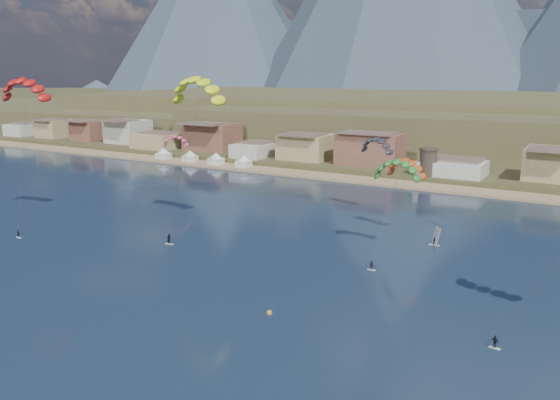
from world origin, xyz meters
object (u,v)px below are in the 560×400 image
Objects in this scene: windsurfer at (435,240)px; kitesurfer_green at (397,167)px; watchtower at (428,162)px; kitesurfer_yellow at (197,87)px; buoy at (269,313)px; kitesurfer_red at (25,86)px.

kitesurfer_green is at bearing -121.49° from windsurfer.
kitesurfer_yellow is (-27.52, -77.44, 24.29)m from watchtower.
watchtower is 66.88m from windsurfer.
kitesurfer_green is 25.70× the size of buoy.
buoy is at bearing -40.38° from kitesurfer_yellow.
kitesurfer_red is 93.04m from windsurfer.
kitesurfer_green is (14.48, -72.60, 10.20)m from watchtower.
kitesurfer_green is at bearing 80.28° from buoy.
watchtower is 74.73m from kitesurfer_green.
kitesurfer_red is (-63.64, -91.79, 24.26)m from watchtower.
buoy is (8.41, -108.00, -6.24)m from watchtower.
windsurfer is at bearing -72.56° from watchtower.
watchtower is at bearing 94.45° from buoy.
windsurfer is 4.77× the size of buoy.
kitesurfer_green is 18.66m from windsurfer.
kitesurfer_red is 1.71× the size of kitesurfer_green.
kitesurfer_red reaches higher than windsurfer.
buoy is at bearing -104.61° from windsurfer.
watchtower is 2.33× the size of windsurfer.
kitesurfer_green is (78.12, 19.20, -14.06)m from kitesurfer_red.
windsurfer is (19.99, -63.61, -5.20)m from watchtower.
kitesurfer_red is 79.90m from buoy.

